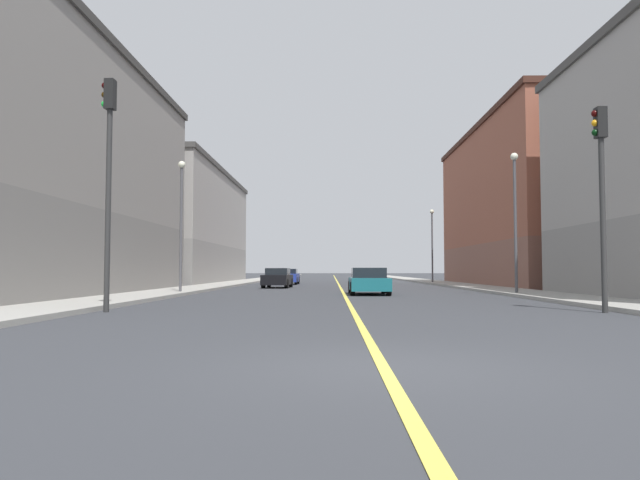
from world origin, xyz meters
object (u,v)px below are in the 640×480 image
Objects in this scene: building_left_mid at (527,206)px; street_lamp_left_far at (432,237)px; building_right_corner at (37,172)px; building_right_midblock at (183,227)px; traffic_light_left_near at (601,179)px; car_black at (278,278)px; car_orange at (371,274)px; street_lamp_left_near at (515,207)px; street_lamp_right_near at (181,211)px; car_teal at (369,282)px; traffic_light_right_near at (108,163)px; car_blue at (287,277)px.

building_left_mid reaches higher than street_lamp_left_far.
building_right_corner reaches higher than street_lamp_left_far.
building_right_midblock is (-0.00, 27.16, -0.65)m from building_right_corner.
traffic_light_left_near is 25.87m from car_black.
street_lamp_left_near is at bearing -85.22° from car_orange.
traffic_light_left_near is (21.77, -37.35, -1.36)m from building_right_midblock.
street_lamp_right_near is at bearing 17.24° from building_right_corner.
street_lamp_right_near is 10.08m from car_teal.
car_orange is at bearing 78.48° from traffic_light_right_near.
street_lamp_right_near is 27.31m from street_lamp_left_far.
car_teal is 1.06× the size of car_black.
building_left_mid reaches higher than building_right_corner.
street_lamp_left_near is 1.06× the size of street_lamp_left_far.
street_lamp_left_far is 1.40× the size of car_blue.
car_teal is at bearing -74.41° from car_blue.
street_lamp_right_near is at bearing 176.26° from street_lamp_left_near.
building_left_mid is 20.44m from car_black.
building_right_midblock reaches higher than car_orange.
street_lamp_left_near is 1.48× the size of car_blue.
traffic_light_right_near reaches higher than street_lamp_right_near.
traffic_light_right_near is at bearing -97.22° from car_black.
building_left_mid is 5.45× the size of car_blue.
car_teal is (9.44, 0.19, -3.54)m from street_lamp_right_near.
street_lamp_left_near reaches higher than car_orange.
street_lamp_right_near is (-0.99, 12.17, -0.21)m from traffic_light_right_near.
street_lamp_left_near is (1.02, 11.10, 0.39)m from traffic_light_left_near.
building_left_mid is 28.07m from street_lamp_right_near.
building_right_midblock is at bearing 154.19° from car_blue.
street_lamp_right_near is 12.00m from car_black.
traffic_light_left_near is 0.91× the size of street_lamp_right_near.
traffic_light_left_near reaches higher than car_black.
building_left_mid is 29.48m from traffic_light_left_near.
street_lamp_right_near is (-15.39, 12.17, 0.32)m from traffic_light_left_near.
traffic_light_left_near is 1.46× the size of car_black.
building_right_corner is at bearing -177.71° from street_lamp_left_near.
traffic_light_right_near is 58.15m from car_orange.
street_lamp_right_near is at bearing -105.72° from car_orange.
traffic_light_left_near is 1.32× the size of car_blue.
building_left_mid reaches higher than car_black.
building_left_mid is 21.62m from car_teal.
street_lamp_left_far is 1.56× the size of car_black.
building_right_midblock is at bearing 104.22° from street_lamp_right_near.
building_left_mid is 3.88× the size of street_lamp_left_far.
car_orange is at bearing 70.35° from car_blue.
building_right_midblock is 12.25m from car_blue.
car_teal is (5.59, -20.05, 0.00)m from car_blue.
car_blue is at bearing 168.18° from building_left_mid.
car_blue is at bearing 105.59° from car_teal.
traffic_light_right_near is 1.60× the size of car_teal.
building_right_corner is 33.01m from street_lamp_left_far.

